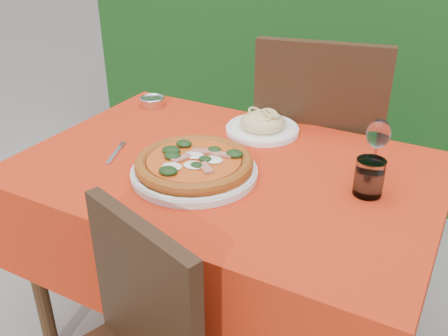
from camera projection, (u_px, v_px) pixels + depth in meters
The scene contains 9 objects.
hedge at pixel (364, 19), 2.65m from camera, with size 3.20×0.55×1.78m.
dining_table at pixel (226, 207), 1.60m from camera, with size 1.26×0.86×0.75m.
chair_far at pixel (318, 147), 1.99m from camera, with size 0.56×0.56×1.05m.
pizza_plate at pixel (194, 166), 1.46m from camera, with size 0.37×0.37×0.07m.
pasta_plate at pixel (262, 125), 1.74m from camera, with size 0.26×0.26×0.07m.
water_glass at pixel (369, 179), 1.36m from camera, with size 0.08×0.08×0.11m.
wine_glass at pixel (378, 136), 1.43m from camera, with size 0.07×0.07×0.17m.
fork at pixel (114, 155), 1.59m from camera, with size 0.02×0.18×0.00m, color #B1B1B8.
steel_ramekin at pixel (153, 102), 1.97m from camera, with size 0.09×0.09×0.03m, color silver.
Camera 1 is at (0.64, -1.19, 1.46)m, focal length 40.00 mm.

